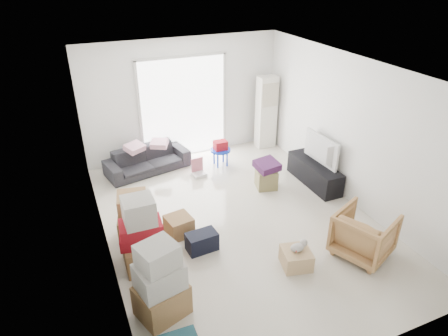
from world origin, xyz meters
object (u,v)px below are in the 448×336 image
object	(u,v)px
ac_tower	(266,112)
sofa	(147,156)
armchair	(364,232)
wood_crate	(296,258)
ottoman	(266,179)
television	(316,160)
kids_table	(220,148)
tv_console	(314,173)

from	to	relation	value
ac_tower	sofa	xyz separation A→B (m)	(-2.98, -0.15, -0.52)
armchair	wood_crate	bearing A→B (deg)	57.81
sofa	ottoman	xyz separation A→B (m)	(2.04, -1.65, -0.16)
ac_tower	television	bearing A→B (deg)	-88.60
sofa	wood_crate	xyz separation A→B (m)	(1.33, -3.90, -0.21)
ottoman	ac_tower	bearing A→B (deg)	62.52
sofa	armchair	world-z (taller)	armchair
television	kids_table	distance (m)	2.11
sofa	ottoman	world-z (taller)	sofa
tv_console	television	world-z (taller)	television
television	wood_crate	distance (m)	2.65
television	ottoman	distance (m)	1.07
armchair	wood_crate	size ratio (longest dim) A/B	1.95
tv_console	kids_table	world-z (taller)	kids_table
ac_tower	armchair	world-z (taller)	ac_tower
ottoman	television	bearing A→B (deg)	-14.08
wood_crate	sofa	bearing A→B (deg)	108.87
ac_tower	armchair	xyz separation A→B (m)	(-0.54, -4.22, -0.46)
ac_tower	ottoman	size ratio (longest dim) A/B	4.44
armchair	ottoman	size ratio (longest dim) A/B	2.09
sofa	kids_table	bearing A→B (deg)	-25.36
kids_table	wood_crate	xyz separation A→B (m)	(-0.23, -3.52, -0.27)
television	ottoman	size ratio (longest dim) A/B	2.55
tv_console	sofa	distance (m)	3.57
ac_tower	television	size ratio (longest dim) A/B	1.74
armchair	sofa	bearing A→B (deg)	7.15
ac_tower	wood_crate	xyz separation A→B (m)	(-1.64, -4.05, -0.73)
ottoman	wood_crate	world-z (taller)	ottoman
sofa	armchair	distance (m)	4.74
sofa	wood_crate	world-z (taller)	sofa
ac_tower	television	distance (m)	2.08
ac_tower	armchair	distance (m)	4.28
tv_console	kids_table	xyz separation A→B (m)	(-1.46, 1.52, 0.18)
television	tv_console	bearing A→B (deg)	-0.00
tv_console	ac_tower	bearing A→B (deg)	91.40
tv_console	sofa	bearing A→B (deg)	147.91
ac_tower	wood_crate	bearing A→B (deg)	-112.07
television	ottoman	xyz separation A→B (m)	(-0.99, 0.25, -0.34)
ac_tower	ottoman	distance (m)	2.14
armchair	ottoman	xyz separation A→B (m)	(-0.40, 2.42, -0.22)
tv_console	wood_crate	size ratio (longest dim) A/B	3.35
television	armchair	distance (m)	2.25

